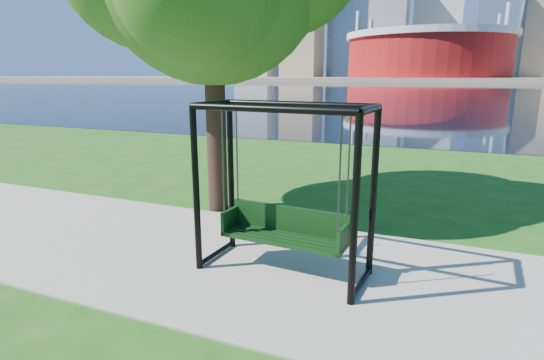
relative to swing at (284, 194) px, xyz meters
The scene contains 7 objects.
ground 1.38m from the swing, 114.84° to the left, with size 900.00×900.00×0.00m, color #1E5114.
path 1.25m from the swing, 165.16° to the left, with size 120.00×4.00×0.03m, color #9E937F.
river 102.58m from the swing, 90.15° to the left, with size 900.00×180.00×0.02m, color black.
far_bank 306.57m from the swing, 90.05° to the left, with size 900.00×228.00×2.00m, color #937F60.
stadium 236.15m from the swing, 92.49° to the left, with size 83.00×83.00×32.00m.
skyline 321.87m from the swing, 90.81° to the left, with size 392.00×66.00×96.50m.
swing is the anchor object (origin of this frame).
Camera 1 is at (2.36, -6.15, 2.91)m, focal length 28.00 mm.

